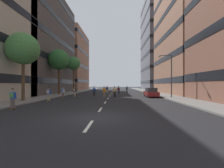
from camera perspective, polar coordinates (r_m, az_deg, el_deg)
ground_plane at (r=39.53m, az=0.07°, el=-3.17°), size 178.33×178.33×0.00m
sidewalk_left at (r=44.71m, az=-12.71°, el=-2.73°), size 3.58×81.74×0.14m
sidewalk_right at (r=44.04m, az=13.41°, el=-2.77°), size 3.58×81.74×0.14m
lane_markings at (r=40.30m, az=0.11°, el=-3.11°), size 0.16×67.20×0.01m
building_left_mid at (r=41.11m, az=-27.66°, el=13.41°), size 13.39×23.65×23.24m
building_left_far at (r=63.81m, az=-16.17°, el=8.20°), size 13.39×20.40×22.49m
building_right_mid at (r=41.40m, az=28.27°, el=21.12°), size 13.39×19.88×34.00m
building_right_far at (r=64.15m, az=18.01°, el=13.74°), size 13.39×20.21×34.76m
parked_car_near at (r=26.62m, az=14.28°, el=-3.14°), size 1.82×4.40×1.52m
street_tree_near at (r=31.95m, az=-19.12°, el=8.49°), size 3.95×3.95×8.76m
street_tree_mid at (r=41.22m, az=-14.12°, el=7.34°), size 3.46×3.46×9.13m
street_tree_far at (r=21.91m, az=-30.11°, el=11.15°), size 3.82×3.82×8.19m
streetlamp_right at (r=25.11m, az=20.42°, el=4.54°), size 2.13×0.30×6.50m
skater_0 at (r=15.37m, az=-33.01°, el=-4.15°), size 0.56×0.92×1.78m
skater_1 at (r=31.86m, az=2.47°, el=-2.08°), size 0.54×0.91×1.78m
skater_2 at (r=25.77m, az=-2.92°, el=-2.61°), size 0.55×0.92×1.78m
skater_3 at (r=20.74m, az=-22.50°, el=-3.11°), size 0.55×0.91×1.78m
skater_4 at (r=24.40m, az=-17.83°, el=-2.67°), size 0.54×0.91×1.78m
skater_5 at (r=27.68m, az=-6.66°, el=-2.37°), size 0.54×0.91×1.78m
skater_6 at (r=26.06m, az=-13.68°, el=-2.51°), size 0.57×0.92×1.78m
skater_7 at (r=24.92m, az=0.99°, el=-2.62°), size 0.55×0.91×1.78m
skater_8 at (r=39.65m, az=5.58°, el=-1.69°), size 0.57×0.92×1.78m
skater_9 at (r=36.41m, az=-1.86°, el=-1.83°), size 0.55×0.91×1.78m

